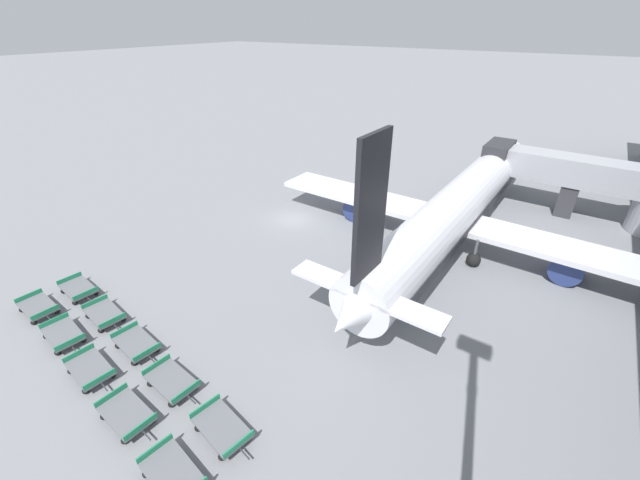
{
  "coord_description": "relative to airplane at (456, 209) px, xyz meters",
  "views": [
    {
      "loc": [
        21.96,
        -27.96,
        17.74
      ],
      "look_at": [
        6.46,
        -4.81,
        1.92
      ],
      "focal_mm": 22.0,
      "sensor_mm": 36.0,
      "label": 1
    }
  ],
  "objects": [
    {
      "name": "baggage_dolly_row_mid_a_col_a",
      "position": [
        -20.19,
        -22.94,
        -2.72
      ],
      "size": [
        3.75,
        2.04,
        0.92
      ],
      "color": "slate",
      "rests_on": "ground_plane"
    },
    {
      "name": "baggage_dolly_row_near_col_a",
      "position": [
        -20.4,
        -25.59,
        -2.72
      ],
      "size": [
        3.73,
        1.97,
        0.92
      ],
      "color": "slate",
      "rests_on": "ground_plane"
    },
    {
      "name": "baggage_dolly_row_near_col_e",
      "position": [
        -3.38,
        -27.78,
        -2.72
      ],
      "size": [
        3.77,
        2.16,
        0.92
      ],
      "color": "slate",
      "rests_on": "ground_plane"
    },
    {
      "name": "baggage_dolly_row_mid_a_col_c",
      "position": [
        -11.67,
        -23.93,
        -2.72
      ],
      "size": [
        3.76,
        2.08,
        0.92
      ],
      "color": "slate",
      "rests_on": "ground_plane"
    },
    {
      "name": "ground_plane",
      "position": [
        -14.56,
        -4.37,
        -3.21
      ],
      "size": [
        500.0,
        500.0,
        0.0
      ],
      "primitive_type": "plane",
      "color": "gray"
    },
    {
      "name": "baggage_dolly_row_mid_a_col_d",
      "position": [
        -7.55,
        -24.57,
        -2.72
      ],
      "size": [
        3.74,
        2.01,
        0.92
      ],
      "color": "slate",
      "rests_on": "ground_plane"
    },
    {
      "name": "baggage_dolly_row_near_col_c",
      "position": [
        -12.07,
        -26.58,
        -2.72
      ],
      "size": [
        3.76,
        2.09,
        0.92
      ],
      "color": "slate",
      "rests_on": "ground_plane"
    },
    {
      "name": "baggage_dolly_row_mid_a_col_e",
      "position": [
        -3.2,
        -25.02,
        -2.72
      ],
      "size": [
        3.77,
        2.22,
        0.92
      ],
      "color": "slate",
      "rests_on": "ground_plane"
    },
    {
      "name": "airplane",
      "position": [
        0.0,
        0.0,
        0.0
      ],
      "size": [
        34.48,
        38.97,
        13.23
      ],
      "color": "white",
      "rests_on": "ground_plane"
    },
    {
      "name": "baggage_dolly_row_near_col_b",
      "position": [
        -16.22,
        -26.0,
        -2.72
      ],
      "size": [
        3.76,
        2.14,
        0.92
      ],
      "color": "slate",
      "rests_on": "ground_plane"
    },
    {
      "name": "jet_bridge",
      "position": [
        10.24,
        12.49,
        0.53
      ],
      "size": [
        18.69,
        5.11,
        6.17
      ],
      "color": "#A8AAB2",
      "rests_on": "ground_plane"
    },
    {
      "name": "baggage_dolly_row_mid_a_col_b",
      "position": [
        -15.92,
        -23.47,
        -2.72
      ],
      "size": [
        3.76,
        2.14,
        0.92
      ],
      "color": "slate",
      "rests_on": "ground_plane"
    },
    {
      "name": "baggage_dolly_row_near_col_d",
      "position": [
        -7.73,
        -27.13,
        -2.72
      ],
      "size": [
        3.73,
        1.99,
        0.92
      ],
      "color": "slate",
      "rests_on": "ground_plane"
    }
  ]
}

